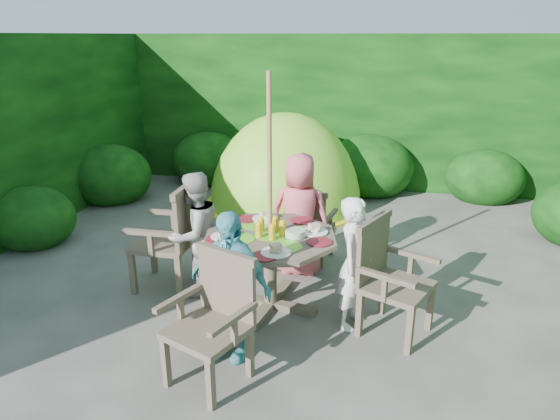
% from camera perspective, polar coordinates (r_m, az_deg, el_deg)
% --- Properties ---
extents(ground, '(60.00, 60.00, 0.00)m').
position_cam_1_polar(ground, '(5.45, 1.26, -7.64)').
color(ground, '#43413C').
rests_on(ground, ground).
extents(hedge_enclosure, '(9.00, 9.00, 2.50)m').
position_cam_1_polar(hedge_enclosure, '(6.29, 3.91, 8.09)').
color(hedge_enclosure, black).
rests_on(hedge_enclosure, ground).
extents(patio_table, '(1.46, 1.46, 0.89)m').
position_cam_1_polar(patio_table, '(4.62, -1.08, -4.23)').
color(patio_table, '#43392C').
rests_on(patio_table, ground).
extents(parasol_pole, '(0.05, 0.05, 2.20)m').
position_cam_1_polar(parasol_pole, '(4.45, -1.18, 1.37)').
color(parasol_pole, olive).
rests_on(parasol_pole, ground).
extents(garden_chair_right, '(0.71, 0.74, 0.98)m').
position_cam_1_polar(garden_chair_right, '(4.41, 12.30, -7.38)').
color(garden_chair_right, '#43392C').
rests_on(garden_chair_right, ground).
extents(garden_chair_left, '(0.59, 0.66, 1.06)m').
position_cam_1_polar(garden_chair_left, '(5.16, -12.26, -2.87)').
color(garden_chair_left, '#43392C').
rests_on(garden_chair_left, ground).
extents(garden_chair_back, '(0.57, 0.52, 0.85)m').
position_cam_1_polar(garden_chair_back, '(5.64, 3.28, -1.65)').
color(garden_chair_back, '#43392C').
rests_on(garden_chair_back, ground).
extents(garden_chair_front, '(0.71, 0.67, 0.95)m').
position_cam_1_polar(garden_chair_front, '(3.80, -7.53, -12.05)').
color(garden_chair_front, '#43392C').
rests_on(garden_chair_front, ground).
extents(child_right, '(0.39, 0.50, 1.20)m').
position_cam_1_polar(child_right, '(4.41, 8.53, -6.05)').
color(child_right, silver).
rests_on(child_right, ground).
extents(child_left, '(0.69, 0.75, 1.25)m').
position_cam_1_polar(child_left, '(4.97, -9.66, -2.78)').
color(child_left, '#A2A19C').
rests_on(child_left, ground).
extents(child_back, '(0.66, 0.44, 1.34)m').
position_cam_1_polar(child_back, '(5.30, 2.25, -0.59)').
color(child_back, '#D75965').
rests_on(child_back, ground).
extents(child_front, '(0.78, 0.48, 1.24)m').
position_cam_1_polar(child_front, '(3.98, -5.72, -8.56)').
color(child_front, '#4FA9B8').
rests_on(child_front, ground).
extents(dome_tent, '(2.74, 2.74, 2.81)m').
position_cam_1_polar(dome_tent, '(7.72, 0.55, 0.68)').
color(dome_tent, '#7DD529').
rests_on(dome_tent, ground).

